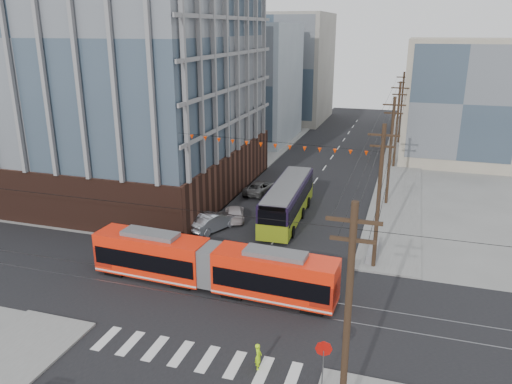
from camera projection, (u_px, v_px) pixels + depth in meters
The scene contains 16 objects.
ground at pixel (215, 327), 30.28m from camera, with size 160.00×160.00×0.00m, color slate.
office_building at pixel (100, 57), 52.92m from camera, with size 30.00×25.00×28.60m, color #381E16.
bg_bldg_nw_near at pixel (236, 83), 79.42m from camera, with size 18.00×16.00×18.00m, color #8C99A5.
bg_bldg_ne_near at pixel (459, 101), 66.69m from camera, with size 14.00×14.00×16.00m, color gray.
bg_bldg_nw_far at pixel (286, 68), 96.37m from camera, with size 16.00×18.00×20.00m, color gray.
bg_bldg_ne_far at pixel (463, 92), 84.55m from camera, with size 16.00×16.00×14.00m, color #8C99A5.
utility_pole_near at pixel (347, 326), 20.70m from camera, with size 0.30×0.30×11.00m, color black.
utility_pole_far at pixel (401, 108), 76.86m from camera, with size 0.30×0.30×11.00m, color black.
streetcar at pixel (211, 266), 34.37m from camera, with size 17.62×2.48×3.39m, color #FF260B, non-canonical shape.
city_bus at pixel (288, 201), 46.88m from camera, with size 2.76×12.74×3.61m, color black, non-canonical shape.
parked_car_silver at pixel (213, 221), 44.59m from camera, with size 1.74×4.98×1.64m, color #A1A8B5.
parked_car_white at pixel (235, 213), 47.13m from camera, with size 1.76×4.34×1.26m, color beige.
parked_car_grey at pixel (259, 187), 54.51m from camera, with size 2.28×4.95×1.38m, color #545455.
pedestrian at pixel (258, 356), 26.38m from camera, with size 0.55×0.36×1.50m, color #BCFF12.
stop_sign at pixel (323, 369), 24.45m from camera, with size 0.84×0.84×2.76m, color #B50E08, non-canonical shape.
jersey_barrier at pixel (373, 251), 39.69m from camera, with size 0.96×4.26×0.85m, color gray.
Camera 1 is at (10.27, -24.22, 17.28)m, focal length 35.00 mm.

